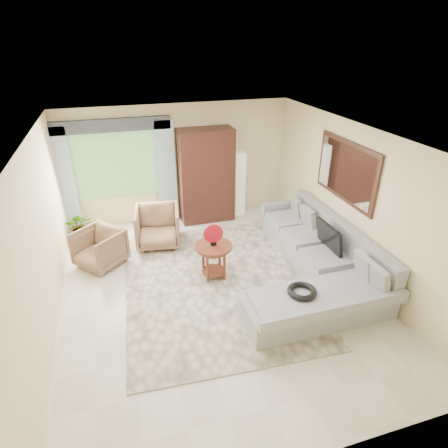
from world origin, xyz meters
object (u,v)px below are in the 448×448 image
object	(u,v)px
tv_screen	(329,237)
floor_lamp	(239,184)
armchair_left	(99,248)
sectional_sofa	(317,265)
armoire	(206,176)
coffee_table	(214,261)
armchair_right	(158,227)
potted_plant	(80,226)

from	to	relation	value
tv_screen	floor_lamp	world-z (taller)	floor_lamp
armchair_left	sectional_sofa	bearing A→B (deg)	25.24
sectional_sofa	armoire	world-z (taller)	armoire
sectional_sofa	tv_screen	size ratio (longest dim) A/B	4.68
coffee_table	armoire	distance (m)	2.49
armchair_right	armoire	distance (m)	1.66
tv_screen	coffee_table	size ratio (longest dim) A/B	1.14
sectional_sofa	floor_lamp	world-z (taller)	floor_lamp
armoire	armchair_right	bearing A→B (deg)	-144.68
sectional_sofa	floor_lamp	distance (m)	3.03
coffee_table	armchair_right	size ratio (longest dim) A/B	0.74
armchair_right	floor_lamp	world-z (taller)	floor_lamp
coffee_table	armchair_right	distance (m)	1.65
tv_screen	potted_plant	world-z (taller)	tv_screen
tv_screen	floor_lamp	size ratio (longest dim) A/B	0.49
armoire	tv_screen	bearing A→B (deg)	-61.50
armchair_left	floor_lamp	world-z (taller)	floor_lamp
sectional_sofa	armoire	bearing A→B (deg)	113.06
tv_screen	potted_plant	distance (m)	5.02
potted_plant	armoire	xyz separation A→B (m)	(2.78, 0.17, 0.75)
tv_screen	armchair_left	distance (m)	4.16
floor_lamp	sectional_sofa	bearing A→B (deg)	-81.67
coffee_table	floor_lamp	xyz separation A→B (m)	(1.28, 2.40, 0.41)
sectional_sofa	armchair_left	world-z (taller)	sectional_sofa
armchair_left	potted_plant	distance (m)	1.23
sectional_sofa	potted_plant	size ratio (longest dim) A/B	5.80
coffee_table	potted_plant	distance (m)	3.16
armoire	floor_lamp	distance (m)	0.86
armchair_right	floor_lamp	xyz separation A→B (m)	(2.05, 0.95, 0.35)
armchair_left	coffee_table	bearing A→B (deg)	20.90
coffee_table	armchair_left	xyz separation A→B (m)	(-1.91, 1.00, 0.01)
armchair_left	armchair_right	world-z (taller)	armchair_right
sectional_sofa	armchair_left	distance (m)	3.94
tv_screen	armchair_left	bearing A→B (deg)	159.92
sectional_sofa	armchair_right	size ratio (longest dim) A/B	3.92
armchair_right	armoire	xyz separation A→B (m)	(1.25, 0.89, 0.65)
armchair_left	floor_lamp	bearing A→B (deg)	72.20
sectional_sofa	armoire	xyz separation A→B (m)	(-1.23, 2.90, 0.77)
sectional_sofa	potted_plant	world-z (taller)	sectional_sofa
tv_screen	armoire	distance (m)	3.16
sectional_sofa	tv_screen	bearing A→B (deg)	26.73
armchair_left	potted_plant	xyz separation A→B (m)	(-0.39, 1.17, -0.06)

